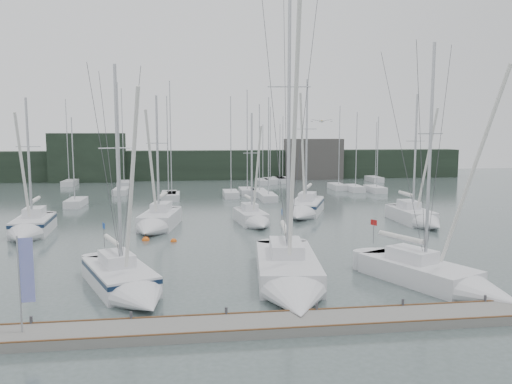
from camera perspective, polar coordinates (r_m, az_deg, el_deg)
ground at (r=26.28m, az=0.35°, el=-11.29°), size 160.00×160.00×0.00m
dock at (r=21.56m, az=2.26°, el=-14.88°), size 24.00×2.00×0.40m
far_treeline at (r=86.98m, az=-5.34°, el=3.10°), size 90.00×4.00×5.00m
far_building_left at (r=86.42m, az=-18.70°, el=3.74°), size 12.00×3.00×8.00m
far_building_right at (r=87.53m, az=6.59°, el=3.76°), size 10.00×3.00×7.00m
mast_forest at (r=69.39m, az=-3.03°, el=0.49°), size 56.37×27.28×14.69m
sailboat_near_left at (r=26.31m, az=-14.40°, el=-10.24°), size 5.75×8.93×12.48m
sailboat_near_center at (r=26.24m, az=4.00°, el=-10.00°), size 4.54×11.98×18.00m
sailboat_near_right at (r=28.00m, az=21.16°, el=-9.50°), size 6.38×9.50×13.74m
sailboat_mid_a at (r=43.27m, az=-24.45°, el=-3.80°), size 3.23×8.01×11.72m
sailboat_mid_b at (r=42.64m, az=-11.37°, el=-3.50°), size 4.01×8.82×12.08m
sailboat_mid_c at (r=43.87m, az=-0.19°, el=-3.18°), size 3.04×6.81×10.52m
sailboat_mid_d at (r=49.15m, az=5.51°, el=-1.98°), size 6.02×9.64×14.20m
sailboat_mid_e at (r=46.47m, az=18.09°, el=-2.90°), size 2.61×8.18×12.31m
buoy_a at (r=38.15m, az=-9.39°, el=-5.61°), size 0.48×0.48×0.48m
buoy_b at (r=37.53m, az=4.25°, el=-5.75°), size 0.58×0.58×0.58m
buoy_c at (r=38.94m, az=-12.49°, el=-5.43°), size 0.58×0.58×0.58m
dock_banner at (r=21.53m, az=-24.97°, el=-8.64°), size 0.58×0.12×3.84m
seagull at (r=24.29m, az=7.51°, el=8.09°), size 0.96×0.45×0.19m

